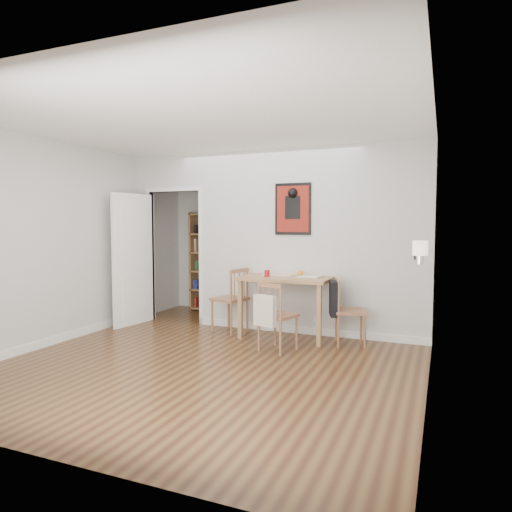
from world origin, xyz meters
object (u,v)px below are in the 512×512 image
at_px(notebook, 309,277).
at_px(fireplace, 421,313).
at_px(chair_left, 230,300).
at_px(ceramic_jar_a, 419,254).
at_px(ceramic_jar_b, 419,255).
at_px(red_glass, 267,273).
at_px(chair_right, 349,311).
at_px(dining_table, 286,284).
at_px(chair_front, 277,316).
at_px(orange_fruit, 300,273).
at_px(mantel_lamp, 420,250).
at_px(bookshelf, 211,262).

bearing_deg(notebook, fireplace, -31.25).
distance_m(chair_left, ceramic_jar_a, 2.76).
bearing_deg(ceramic_jar_a, chair_left, 165.23).
relative_size(notebook, ceramic_jar_b, 3.22).
relative_size(fireplace, red_glass, 13.45).
relative_size(chair_right, ceramic_jar_a, 6.82).
bearing_deg(chair_right, dining_table, 174.28).
relative_size(dining_table, ceramic_jar_b, 13.34).
bearing_deg(notebook, ceramic_jar_a, -27.70).
distance_m(dining_table, red_glass, 0.31).
height_order(chair_front, fireplace, fireplace).
relative_size(chair_right, fireplace, 0.68).
relative_size(chair_left, orange_fruit, 11.47).
distance_m(chair_front, mantel_lamp, 1.93).
relative_size(mantel_lamp, ceramic_jar_b, 2.43).
bearing_deg(orange_fruit, chair_front, -93.77).
relative_size(chair_left, red_glass, 9.92).
relative_size(chair_left, bookshelf, 0.53).
distance_m(bookshelf, red_glass, 2.18).
xyz_separation_m(dining_table, ceramic_jar_a, (1.73, -0.71, 0.49)).
relative_size(bookshelf, fireplace, 1.40).
relative_size(bookshelf, mantel_lamp, 7.87).
height_order(chair_right, red_glass, red_glass).
bearing_deg(red_glass, chair_left, 169.11).
relative_size(chair_front, red_glass, 9.09).
bearing_deg(fireplace, orange_fruit, 150.23).
distance_m(chair_right, ceramic_jar_b, 1.24).
distance_m(dining_table, orange_fruit, 0.23).
height_order(fireplace, red_glass, fireplace).
relative_size(chair_front, mantel_lamp, 3.80).
bearing_deg(chair_left, chair_front, -35.24).
bearing_deg(chair_front, bookshelf, 134.46).
relative_size(notebook, mantel_lamp, 1.33).
bearing_deg(ceramic_jar_a, dining_table, 157.73).
xyz_separation_m(fireplace, mantel_lamp, (-0.01, -0.39, 0.68)).
relative_size(dining_table, bookshelf, 0.70).
height_order(fireplace, ceramic_jar_a, ceramic_jar_a).
xyz_separation_m(orange_fruit, mantel_lamp, (1.59, -1.30, 0.43)).
xyz_separation_m(chair_left, ceramic_jar_a, (2.57, -0.68, 0.76)).
bearing_deg(fireplace, red_glass, 160.63).
height_order(bookshelf, notebook, bookshelf).
height_order(dining_table, notebook, notebook).
relative_size(fireplace, orange_fruit, 15.56).
height_order(mantel_lamp, ceramic_jar_b, mantel_lamp).
distance_m(orange_fruit, ceramic_jar_a, 1.77).
bearing_deg(chair_right, fireplace, -40.25).
relative_size(chair_front, orange_fruit, 10.52).
distance_m(chair_right, orange_fruit, 0.83).
xyz_separation_m(chair_right, ceramic_jar_b, (0.85, -0.48, 0.77)).
relative_size(chair_left, notebook, 3.13).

